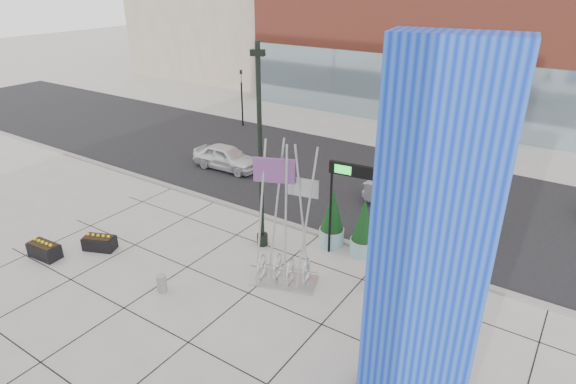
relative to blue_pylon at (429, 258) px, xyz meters
The scene contains 18 objects.
ground 9.10m from the blue_pylon, 161.77° to the left, with size 160.00×160.00×0.00m, color #9E9991.
street_asphalt 15.23m from the blue_pylon, 121.01° to the left, with size 80.00×12.00×0.02m, color black.
curb_edge 10.86m from the blue_pylon, 139.21° to the left, with size 80.00×0.30×0.12m, color gray.
tower_podium 30.19m from the blue_pylon, 102.43° to the left, with size 34.00×10.00×11.00m, color #9B3F2D.
tower_glass_front 25.59m from the blue_pylon, 104.75° to the left, with size 34.00×0.60×5.00m, color #8CA5B2.
blue_pylon is the anchor object (origin of this frame).
lamp_post 9.29m from the blue_pylon, 151.14° to the left, with size 0.56×0.45×8.22m.
public_art_sculpture 7.17m from the blue_pylon, 154.60° to the left, with size 2.65×1.88×5.46m.
concrete_bollard 10.05m from the blue_pylon, behind, with size 0.34×0.34×0.66m, color gray.
overhead_street_sign 7.41m from the blue_pylon, 131.21° to the left, with size 1.87×0.38×3.95m.
round_planter_east 6.10m from the blue_pylon, 122.52° to the left, with size 0.95×0.95×2.38m.
round_planter_mid 8.16m from the blue_pylon, 125.29° to the left, with size 0.99×0.99×2.47m.
round_planter_west 8.96m from the blue_pylon, 133.19° to the left, with size 1.03×1.03×2.58m.
box_planter_north 14.07m from the blue_pylon, behind, with size 1.42×1.08×0.70m.
box_planter_south 15.36m from the blue_pylon, behind, with size 1.38×0.77×0.73m.
car_white_west 18.44m from the blue_pylon, 145.53° to the left, with size 1.65×4.09×1.40m, color white.
car_silver_mid 11.96m from the blue_pylon, 109.14° to the left, with size 1.74×5.00×1.65m, color #97989E.
traffic_signal 26.27m from the blue_pylon, 138.14° to the left, with size 0.15×0.18×4.10m.
Camera 1 is at (9.95, -11.89, 10.36)m, focal length 30.00 mm.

